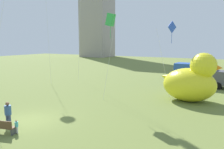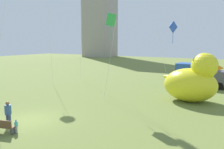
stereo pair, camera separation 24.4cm
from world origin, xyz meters
TOP-DOWN VIEW (x-y plane):
  - ground_plane at (0.00, 0.00)m, footprint 140.00×140.00m
  - park_bench at (0.42, -2.33)m, footprint 1.65×0.87m
  - person_adult at (-0.24, -1.38)m, footprint 0.42×0.42m
  - person_child at (1.11, -1.81)m, footprint 0.21×0.21m
  - giant_inflatable_duck at (9.25, 11.15)m, footprint 5.59×3.59m
  - box_truck at (8.96, 19.34)m, footprint 6.56×2.72m
  - kite_green at (2.52, 7.53)m, footprint 1.32×1.20m
  - kite_blue at (6.64, 13.36)m, footprint 2.04×2.17m

SIDE VIEW (x-z plane):
  - ground_plane at x=0.00m, z-range 0.00..0.00m
  - person_child at x=1.11m, z-range 0.04..0.90m
  - park_bench at x=0.42m, z-range 0.02..0.92m
  - person_adult at x=-0.24m, z-range 0.09..1.79m
  - box_truck at x=8.96m, z-range 0.03..2.88m
  - giant_inflatable_duck at x=9.25m, z-range -0.35..4.29m
  - kite_blue at x=6.64m, z-range 3.02..10.83m
  - kite_green at x=2.52m, z-range 3.46..11.67m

